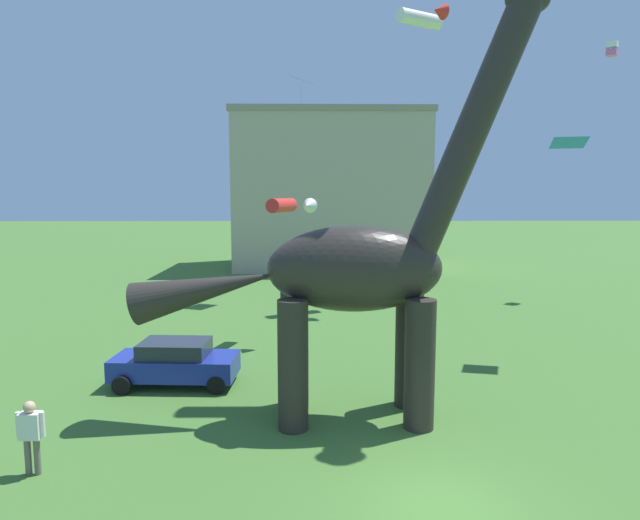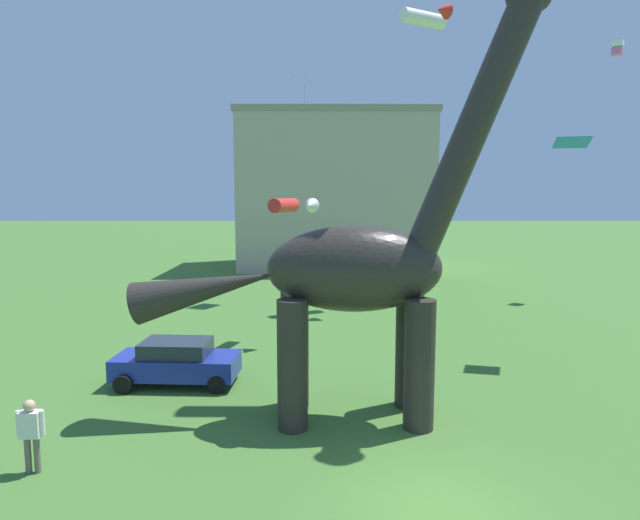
{
  "view_description": "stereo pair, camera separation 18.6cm",
  "coord_description": "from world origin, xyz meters",
  "px_view_note": "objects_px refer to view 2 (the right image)",
  "views": [
    {
      "loc": [
        -2.73,
        -10.54,
        6.58
      ],
      "look_at": [
        -2.43,
        5.15,
        4.64
      ],
      "focal_mm": 30.18,
      "sensor_mm": 36.0,
      "label": 1
    },
    {
      "loc": [
        -2.54,
        -10.55,
        6.58
      ],
      "look_at": [
        -2.43,
        5.15,
        4.64
      ],
      "focal_mm": 30.18,
      "sensor_mm": 36.0,
      "label": 2
    }
  ],
  "objects_px": {
    "dinosaur_sculpture": "(353,269)",
    "kite_far_left": "(572,142)",
    "person_photographer": "(31,429)",
    "kite_high_right": "(618,48)",
    "parked_sedan_left": "(177,362)",
    "kite_far_right": "(427,17)",
    "kite_near_high": "(290,205)",
    "kite_apex": "(305,80)"
  },
  "relations": [
    {
      "from": "dinosaur_sculpture",
      "to": "kite_far_left",
      "type": "distance_m",
      "value": 11.51
    },
    {
      "from": "person_photographer",
      "to": "kite_far_left",
      "type": "distance_m",
      "value": 20.46
    },
    {
      "from": "dinosaur_sculpture",
      "to": "kite_high_right",
      "type": "height_order",
      "value": "kite_high_right"
    },
    {
      "from": "parked_sedan_left",
      "to": "kite_high_right",
      "type": "bearing_deg",
      "value": 38.55
    },
    {
      "from": "person_photographer",
      "to": "kite_far_right",
      "type": "distance_m",
      "value": 28.45
    },
    {
      "from": "dinosaur_sculpture",
      "to": "parked_sedan_left",
      "type": "bearing_deg",
      "value": 132.04
    },
    {
      "from": "person_photographer",
      "to": "kite_near_high",
      "type": "distance_m",
      "value": 13.64
    },
    {
      "from": "dinosaur_sculpture",
      "to": "kite_near_high",
      "type": "xyz_separation_m",
      "value": [
        -2.2,
        8.22,
        1.63
      ]
    },
    {
      "from": "kite_high_right",
      "to": "kite_far_right",
      "type": "xyz_separation_m",
      "value": [
        -12.44,
        -2.63,
        0.99
      ]
    },
    {
      "from": "kite_high_right",
      "to": "kite_far_right",
      "type": "distance_m",
      "value": 12.76
    },
    {
      "from": "parked_sedan_left",
      "to": "dinosaur_sculpture",
      "type": "bearing_deg",
      "value": -21.84
    },
    {
      "from": "dinosaur_sculpture",
      "to": "kite_far_right",
      "type": "distance_m",
      "value": 21.38
    },
    {
      "from": "kite_far_left",
      "to": "person_photographer",
      "type": "bearing_deg",
      "value": -151.24
    },
    {
      "from": "dinosaur_sculpture",
      "to": "person_photographer",
      "type": "relative_size",
      "value": 6.84
    },
    {
      "from": "kite_high_right",
      "to": "kite_near_high",
      "type": "height_order",
      "value": "kite_high_right"
    },
    {
      "from": "kite_near_high",
      "to": "parked_sedan_left",
      "type": "bearing_deg",
      "value": -124.1
    },
    {
      "from": "dinosaur_sculpture",
      "to": "kite_high_right",
      "type": "bearing_deg",
      "value": 24.85
    },
    {
      "from": "dinosaur_sculpture",
      "to": "parked_sedan_left",
      "type": "xyz_separation_m",
      "value": [
        -5.89,
        2.78,
        -3.63
      ]
    },
    {
      "from": "kite_apex",
      "to": "kite_far_right",
      "type": "relative_size",
      "value": 0.69
    },
    {
      "from": "parked_sedan_left",
      "to": "kite_far_left",
      "type": "relative_size",
      "value": 2.93
    },
    {
      "from": "person_photographer",
      "to": "kite_far_right",
      "type": "height_order",
      "value": "kite_far_right"
    },
    {
      "from": "parked_sedan_left",
      "to": "person_photographer",
      "type": "distance_m",
      "value": 6.25
    },
    {
      "from": "person_photographer",
      "to": "kite_far_right",
      "type": "xyz_separation_m",
      "value": [
        13.07,
        19.96,
        15.51
      ]
    },
    {
      "from": "dinosaur_sculpture",
      "to": "kite_near_high",
      "type": "bearing_deg",
      "value": 82.24
    },
    {
      "from": "parked_sedan_left",
      "to": "kite_high_right",
      "type": "xyz_separation_m",
      "value": [
        23.63,
        16.63,
        14.79
      ]
    },
    {
      "from": "person_photographer",
      "to": "kite_far_left",
      "type": "xyz_separation_m",
      "value": [
        16.7,
        9.17,
        7.47
      ]
    },
    {
      "from": "parked_sedan_left",
      "to": "kite_far_left",
      "type": "distance_m",
      "value": 17.03
    },
    {
      "from": "kite_near_high",
      "to": "kite_high_right",
      "type": "bearing_deg",
      "value": 29.28
    },
    {
      "from": "parked_sedan_left",
      "to": "kite_apex",
      "type": "height_order",
      "value": "kite_apex"
    },
    {
      "from": "parked_sedan_left",
      "to": "kite_far_right",
      "type": "height_order",
      "value": "kite_far_right"
    },
    {
      "from": "kite_high_right",
      "to": "kite_near_high",
      "type": "bearing_deg",
      "value": -150.72
    },
    {
      "from": "kite_far_left",
      "to": "kite_near_high",
      "type": "xyz_separation_m",
      "value": [
        -11.13,
        2.24,
        -2.49
      ]
    },
    {
      "from": "dinosaur_sculpture",
      "to": "kite_near_high",
      "type": "distance_m",
      "value": 8.67
    },
    {
      "from": "person_photographer",
      "to": "kite_far_left",
      "type": "relative_size",
      "value": 1.22
    },
    {
      "from": "parked_sedan_left",
      "to": "person_photographer",
      "type": "xyz_separation_m",
      "value": [
        -1.88,
        -5.96,
        0.28
      ]
    },
    {
      "from": "kite_apex",
      "to": "kite_near_high",
      "type": "height_order",
      "value": "kite_apex"
    },
    {
      "from": "dinosaur_sculpture",
      "to": "kite_far_left",
      "type": "xyz_separation_m",
      "value": [
        8.93,
        5.98,
        4.12
      ]
    },
    {
      "from": "kite_far_right",
      "to": "dinosaur_sculpture",
      "type": "bearing_deg",
      "value": -107.54
    },
    {
      "from": "kite_apex",
      "to": "kite_far_right",
      "type": "bearing_deg",
      "value": -13.8
    },
    {
      "from": "parked_sedan_left",
      "to": "kite_far_right",
      "type": "relative_size",
      "value": 1.42
    },
    {
      "from": "dinosaur_sculpture",
      "to": "person_photographer",
      "type": "xyz_separation_m",
      "value": [
        -7.76,
        -3.18,
        -3.35
      ]
    },
    {
      "from": "kite_high_right",
      "to": "kite_far_left",
      "type": "distance_m",
      "value": 17.53
    }
  ]
}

